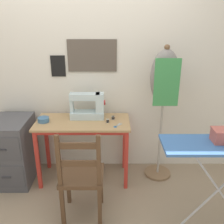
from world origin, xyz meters
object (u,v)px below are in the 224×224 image
(sewing_machine, at_px, (89,107))
(filing_cabinet, at_px, (14,151))
(fabric_bowl, at_px, (43,120))
(thread_spool_mid_table, at_px, (113,118))
(scissors, at_px, (117,126))
(thread_spool_near_machine, at_px, (108,121))
(wooden_chair, at_px, (82,177))
(dress_form, at_px, (164,85))

(sewing_machine, height_order, filing_cabinet, sewing_machine)
(sewing_machine, distance_m, fabric_bowl, 0.53)
(thread_spool_mid_table, bearing_deg, sewing_machine, 171.33)
(scissors, xyz_separation_m, thread_spool_near_machine, (-0.10, 0.10, 0.02))
(sewing_machine, relative_size, wooden_chair, 0.42)
(thread_spool_mid_table, distance_m, wooden_chair, 0.81)
(thread_spool_mid_table, distance_m, dress_form, 0.67)
(thread_spool_near_machine, height_order, dress_form, dress_form)
(dress_form, bearing_deg, thread_spool_near_machine, -170.92)
(thread_spool_mid_table, bearing_deg, filing_cabinet, -175.61)
(dress_form, bearing_deg, wooden_chair, -140.78)
(thread_spool_near_machine, bearing_deg, filing_cabinet, 179.60)
(fabric_bowl, height_order, wooden_chair, wooden_chair)
(fabric_bowl, distance_m, dress_form, 1.39)
(thread_spool_near_machine, height_order, filing_cabinet, thread_spool_near_machine)
(thread_spool_near_machine, bearing_deg, sewing_machine, 147.10)
(scissors, xyz_separation_m, thread_spool_mid_table, (-0.04, 0.19, 0.02))
(dress_form, bearing_deg, fabric_bowl, -176.81)
(fabric_bowl, relative_size, dress_form, 0.08)
(thread_spool_near_machine, distance_m, dress_form, 0.73)
(wooden_chair, xyz_separation_m, filing_cabinet, (-0.86, 0.60, -0.07))
(thread_spool_near_machine, distance_m, wooden_chair, 0.71)
(scissors, relative_size, filing_cabinet, 0.16)
(scissors, height_order, filing_cabinet, filing_cabinet)
(fabric_bowl, distance_m, thread_spool_near_machine, 0.72)
(dress_form, bearing_deg, thread_spool_mid_table, -179.80)
(scissors, height_order, wooden_chair, wooden_chair)
(filing_cabinet, height_order, dress_form, dress_form)
(sewing_machine, xyz_separation_m, dress_form, (0.83, -0.04, 0.26))
(scissors, distance_m, filing_cabinet, 1.25)
(thread_spool_near_machine, xyz_separation_m, filing_cabinet, (-1.10, 0.01, -0.38))
(thread_spool_mid_table, bearing_deg, dress_form, 0.20)
(thread_spool_near_machine, bearing_deg, thread_spool_mid_table, 58.04)
(sewing_machine, relative_size, scissors, 3.32)
(scissors, distance_m, wooden_chair, 0.67)
(fabric_bowl, bearing_deg, filing_cabinet, -177.51)
(dress_form, bearing_deg, sewing_machine, 177.25)
(fabric_bowl, bearing_deg, wooden_chair, -52.08)
(fabric_bowl, distance_m, scissors, 0.83)
(thread_spool_near_machine, bearing_deg, fabric_bowl, 178.08)
(sewing_machine, bearing_deg, wooden_chair, -91.63)
(scissors, bearing_deg, filing_cabinet, 175.07)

